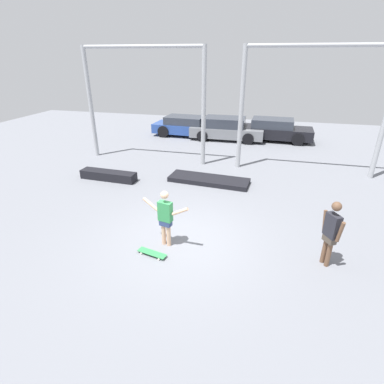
{
  "coord_description": "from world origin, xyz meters",
  "views": [
    {
      "loc": [
        2.0,
        -6.77,
        4.73
      ],
      "look_at": [
        -0.14,
        1.71,
        0.72
      ],
      "focal_mm": 28.0,
      "sensor_mm": 36.0,
      "label": 1
    }
  ],
  "objects": [
    {
      "name": "skateboarder",
      "position": [
        -0.36,
        -0.28,
        0.9
      ],
      "size": [
        1.35,
        0.38,
        1.6
      ],
      "rotation": [
        0.0,
        0.0,
        -0.22
      ],
      "color": "#DBAD89",
      "rests_on": "ground_plane"
    },
    {
      "name": "canopy_support_right",
      "position": [
        3.63,
        6.5,
        3.22
      ],
      "size": [
        5.8,
        0.2,
        5.15
      ],
      "color": "#A5A8AD",
      "rests_on": "ground_plane"
    },
    {
      "name": "parked_car_black",
      "position": [
        2.39,
        11.82,
        0.63
      ],
      "size": [
        4.4,
        2.01,
        1.29
      ],
      "rotation": [
        0.0,
        0.0,
        -0.03
      ],
      "color": "black",
      "rests_on": "ground_plane"
    },
    {
      "name": "parked_car_grey",
      "position": [
        -0.43,
        11.35,
        0.64
      ],
      "size": [
        4.36,
        1.94,
        1.33
      ],
      "rotation": [
        0.0,
        0.0,
        -0.0
      ],
      "color": "slate",
      "rests_on": "ground_plane"
    },
    {
      "name": "ground_plane",
      "position": [
        0.0,
        0.0,
        0.0
      ],
      "size": [
        36.0,
        36.0,
        0.0
      ],
      "primitive_type": "plane",
      "color": "slate"
    },
    {
      "name": "manual_pad",
      "position": [
        -0.11,
        4.34,
        0.09
      ],
      "size": [
        3.32,
        1.28,
        0.19
      ],
      "primitive_type": "cube",
      "rotation": [
        0.0,
        0.0,
        -0.08
      ],
      "color": "black",
      "rests_on": "ground_plane"
    },
    {
      "name": "parked_car_blue",
      "position": [
        -2.99,
        11.6,
        0.61
      ],
      "size": [
        4.39,
        2.03,
        1.22
      ],
      "rotation": [
        0.0,
        0.0,
        -0.05
      ],
      "color": "#284793",
      "rests_on": "ground_plane"
    },
    {
      "name": "skateboard",
      "position": [
        -0.57,
        -0.83,
        0.06
      ],
      "size": [
        0.83,
        0.39,
        0.08
      ],
      "rotation": [
        0.0,
        0.0,
        -0.23
      ],
      "color": "#338C4C",
      "rests_on": "ground_plane"
    },
    {
      "name": "canopy_support_left",
      "position": [
        -3.63,
        6.5,
        3.22
      ],
      "size": [
        5.8,
        0.2,
        5.15
      ],
      "color": "#A5A8AD",
      "rests_on": "ground_plane"
    },
    {
      "name": "bystander",
      "position": [
        3.71,
        -0.11,
        0.96
      ],
      "size": [
        0.42,
        0.64,
        1.72
      ],
      "rotation": [
        0.0,
        0.0,
        2.1
      ],
      "color": "brown",
      "rests_on": "ground_plane"
    },
    {
      "name": "grind_box",
      "position": [
        -4.21,
        3.6,
        0.18
      ],
      "size": [
        2.41,
        0.64,
        0.36
      ],
      "primitive_type": "cube",
      "rotation": [
        0.0,
        0.0,
        -0.05
      ],
      "color": "black",
      "rests_on": "ground_plane"
    }
  ]
}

